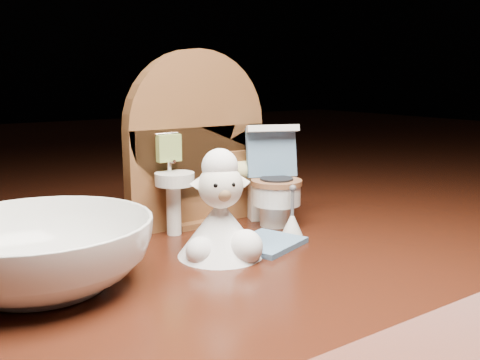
# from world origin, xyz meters

# --- Properties ---
(backdrop_panel) EXTENTS (0.13, 0.05, 0.15)m
(backdrop_panel) POSITION_xyz_m (-0.00, 0.06, 0.07)
(backdrop_panel) COLOR brown
(backdrop_panel) RESTS_ON ground
(toy_toilet) EXTENTS (0.05, 0.06, 0.09)m
(toy_toilet) POSITION_xyz_m (0.06, 0.03, 0.03)
(toy_toilet) COLOR white
(toy_toilet) RESTS_ON ground
(bath_mat) EXTENTS (0.07, 0.06, 0.00)m
(bath_mat) POSITION_xyz_m (0.01, -0.02, 0.00)
(bath_mat) COLOR #54789C
(bath_mat) RESTS_ON ground
(toilet_brush) EXTENTS (0.02, 0.02, 0.04)m
(toilet_brush) POSITION_xyz_m (0.05, -0.01, 0.01)
(toilet_brush) COLOR white
(toilet_brush) RESTS_ON ground
(plush_lamb) EXTENTS (0.06, 0.06, 0.08)m
(plush_lamb) POSITION_xyz_m (-0.03, -0.02, 0.03)
(plush_lamb) COLOR white
(plush_lamb) RESTS_ON ground
(ceramic_bowl) EXTENTS (0.17, 0.17, 0.04)m
(ceramic_bowl) POSITION_xyz_m (-0.15, -0.01, 0.02)
(ceramic_bowl) COLOR white
(ceramic_bowl) RESTS_ON ground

